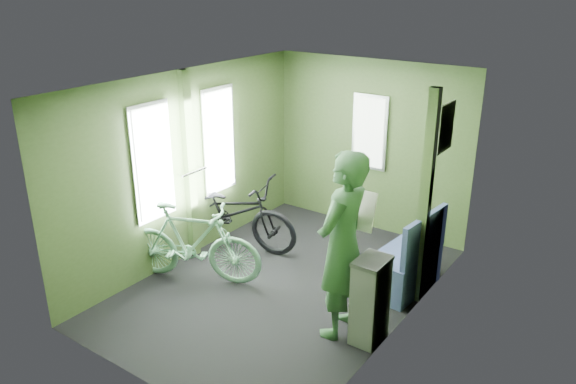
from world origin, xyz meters
name	(u,v)px	position (x,y,z in m)	size (l,w,h in m)	color
room	(282,163)	(-0.04, 0.04, 1.44)	(4.00, 4.02, 2.31)	black
bicycle_black	(233,245)	(-1.12, 0.45, 0.00)	(0.64, 1.83, 0.96)	black
bicycle_mint	(194,281)	(-0.89, -0.51, 0.00)	(0.46, 1.61, 0.97)	#76B990
passenger	(342,246)	(0.95, -0.38, 0.93)	(0.45, 0.70, 1.85)	#325D37
waste_box	(370,300)	(1.26, -0.36, 0.43)	(0.26, 0.36, 0.87)	slate
bench_seat	(405,266)	(1.15, 0.72, 0.28)	(0.58, 0.93, 0.94)	navy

